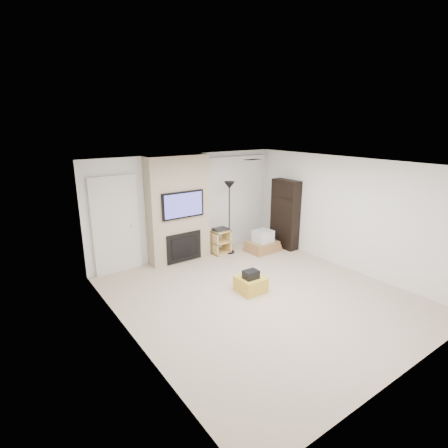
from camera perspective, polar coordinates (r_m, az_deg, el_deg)
floor at (r=6.89m, az=5.91°, el=-11.53°), size 5.00×5.50×0.00m
ceiling at (r=6.14m, az=6.59°, el=9.60°), size 5.00×5.50×0.00m
wall_back at (r=8.58m, az=-6.01°, el=2.99°), size 5.00×0.00×2.50m
wall_front at (r=4.86m, az=28.50°, el=-9.49°), size 5.00×0.00×2.50m
wall_left at (r=5.19m, az=-15.12°, el=-6.41°), size 0.00×5.50×2.50m
wall_right at (r=8.22m, az=19.42°, el=1.58°), size 0.00×5.50×2.50m
hvac_vent at (r=7.00m, az=4.64°, el=10.43°), size 0.35×0.18×0.01m
ottoman at (r=6.97m, az=4.37°, el=-9.77°), size 0.52×0.52×0.30m
black_bag at (r=6.82m, az=4.41°, el=-8.21°), size 0.29×0.23×0.16m
fireplace_wall at (r=8.24m, az=-7.40°, el=2.30°), size 1.50×0.47×2.50m
entry_door at (r=7.90m, az=-17.26°, el=-0.28°), size 1.02×0.11×2.14m
vertical_blinds at (r=9.28m, az=1.70°, el=4.23°), size 1.98×0.10×2.37m
floor_lamp at (r=8.57m, az=0.88°, el=4.37°), size 0.27×0.27×1.83m
av_stand at (r=8.84m, az=-0.62°, el=-2.62°), size 0.45×0.38×0.66m
box_stack at (r=9.08m, az=6.34°, el=-3.12°), size 0.84×0.65×0.55m
bookshelf at (r=9.26m, az=9.95°, el=1.59°), size 0.30×0.80×1.80m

